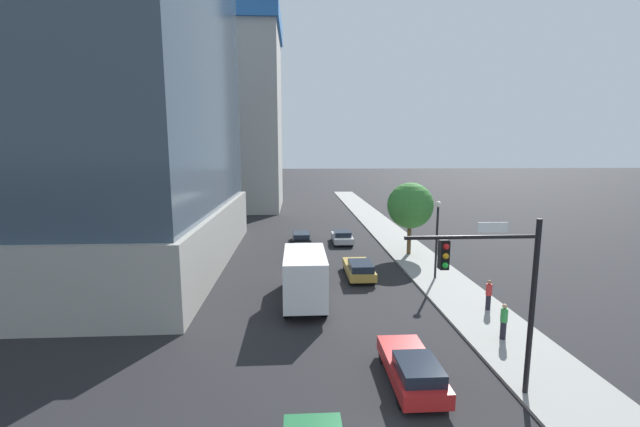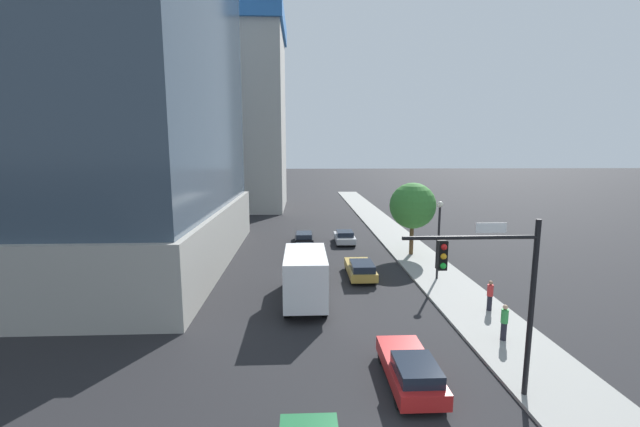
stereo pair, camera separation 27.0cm
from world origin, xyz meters
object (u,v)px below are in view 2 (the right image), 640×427
Objects in this scene: traffic_light_pole at (494,279)px; pedestrian_red_shirt at (490,295)px; street_lamp at (439,228)px; pedestrian_green_shirt at (504,322)px; car_red at (411,369)px; car_silver at (345,237)px; box_truck at (305,274)px; car_gold at (361,269)px; construction_building at (245,104)px; car_gray at (304,252)px; car_black at (304,237)px; street_tree at (413,206)px.

traffic_light_pole reaches higher than pedestrian_red_shirt.
traffic_light_pole is at bearing -101.23° from street_lamp.
car_red is at bearing -148.19° from pedestrian_green_shirt.
car_silver is 16.53m from box_truck.
car_gold is at bearing 171.07° from street_lamp.
street_lamp is 1.38× the size of car_silver.
construction_building reaches higher than pedestrian_green_shirt.
street_lamp is 6.64m from pedestrian_red_shirt.
box_truck reaches higher than car_gold.
car_red is 1.08× the size of car_gray.
car_red is (0.00, -25.06, 0.06)m from car_silver.
traffic_light_pole is 1.65× the size of car_silver.
pedestrian_red_shirt is (6.51, 7.06, 0.35)m from car_red.
car_red is (-2.66, 0.96, -3.99)m from traffic_light_pole.
box_truck is (-9.53, -3.89, -1.99)m from street_lamp.
traffic_light_pole is 1.57× the size of car_gray.
box_truck is at bearing -90.00° from car_gray.
car_gold is (-0.00, -11.22, 0.05)m from car_silver.
construction_building is 54.07m from pedestrian_green_shirt.
car_silver is at bearing -1.12° from car_black.
car_gray reaches higher than car_black.
street_lamp is 7.00m from street_tree.
construction_building is 55.67m from car_red.
construction_building reaches higher than car_black.
street_tree is 1.57× the size of car_silver.
pedestrian_red_shirt is at bearing 74.58° from pedestrian_green_shirt.
street_lamp is 13.62m from car_silver.
car_red is at bearing -132.68° from pedestrian_red_shirt.
car_black is (-9.53, 12.16, -3.21)m from street_lamp.
traffic_light_pole is 21.10m from street_tree.
car_silver is at bearing 114.20° from street_lamp.
street_lamp is 14.42m from car_red.
construction_building reaches higher than street_lamp.
box_truck reaches higher than car_gray.
pedestrian_red_shirt reaches higher than car_silver.
traffic_light_pole reaches higher than pedestrian_green_shirt.
street_tree is 3.61× the size of pedestrian_red_shirt.
construction_building reaches higher than traffic_light_pole.
car_gray is at bearing 90.00° from box_truck.
box_truck reaches higher than car_red.
car_gray is 15.93m from pedestrian_red_shirt.
pedestrian_green_shirt is (0.08, -16.54, -3.43)m from street_tree.
street_lamp is (2.77, 13.94, -0.85)m from traffic_light_pole.
car_gray reaches higher than car_silver.
car_red is at bearing -65.71° from box_truck.
street_tree is at bearing 94.83° from pedestrian_red_shirt.
car_gray is at bearing 131.81° from pedestrian_red_shirt.
car_silver reaches higher than car_black.
construction_building is 5.39× the size of box_truck.
box_truck is (-6.76, 10.05, -2.84)m from traffic_light_pole.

